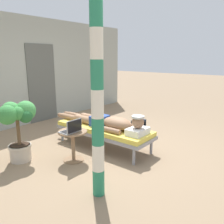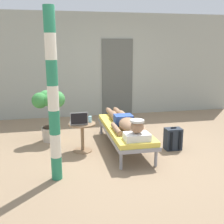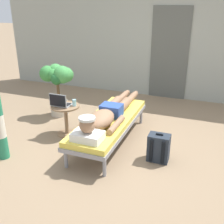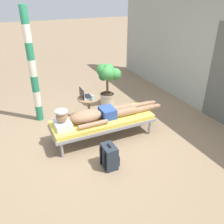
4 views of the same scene
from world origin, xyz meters
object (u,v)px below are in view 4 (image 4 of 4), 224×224
at_px(lounge_chair, 103,121).
at_px(side_table, 89,105).
at_px(potted_plant, 107,78).
at_px(person_reclining, 98,115).
at_px(drink_glass, 93,98).
at_px(backpack, 109,157).
at_px(porch_post, 32,68).
at_px(laptop, 85,95).

relative_size(lounge_chair, side_table, 3.79).
distance_m(side_table, potted_plant, 0.95).
height_order(person_reclining, drink_glass, person_reclining).
relative_size(backpack, porch_post, 0.18).
height_order(person_reclining, potted_plant, potted_plant).
relative_size(lounge_chair, backpack, 4.67).
relative_size(person_reclining, porch_post, 0.92).
xyz_separation_m(lounge_chair, porch_post, (-1.26, -1.00, 0.84)).
xyz_separation_m(side_table, laptop, (-0.06, -0.05, 0.23)).
height_order(lounge_chair, drink_glass, drink_glass).
distance_m(laptop, porch_post, 1.19).
bearing_deg(backpack, porch_post, -160.64).
bearing_deg(drink_glass, porch_post, -121.07).
height_order(side_table, drink_glass, drink_glass).
distance_m(side_table, laptop, 0.24).
distance_m(person_reclining, porch_post, 1.68).
xyz_separation_m(backpack, potted_plant, (-2.19, 0.95, 0.49)).
relative_size(potted_plant, porch_post, 0.43).
height_order(side_table, porch_post, porch_post).
bearing_deg(lounge_chair, potted_plant, 152.38).
xyz_separation_m(drink_glass, backpack, (1.49, -0.30, -0.38)).
relative_size(drink_glass, backpack, 0.26).
height_order(backpack, porch_post, porch_post).
distance_m(lounge_chair, porch_post, 1.81).
distance_m(laptop, drink_glass, 0.23).
relative_size(side_table, porch_post, 0.22).
bearing_deg(lounge_chair, porch_post, -141.63).
bearing_deg(porch_post, person_reclining, 35.39).
xyz_separation_m(person_reclining, laptop, (-0.84, 0.05, 0.06)).
bearing_deg(porch_post, side_table, 64.45).
height_order(lounge_chair, side_table, side_table).
bearing_deg(potted_plant, porch_post, -87.38).
height_order(laptop, porch_post, porch_post).
bearing_deg(side_table, drink_glass, 16.02).
xyz_separation_m(drink_glass, porch_post, (-0.63, -1.04, 0.60)).
bearing_deg(drink_glass, laptop, -155.81).
bearing_deg(lounge_chair, laptop, -176.47).
bearing_deg(potted_plant, person_reclining, -30.96).
xyz_separation_m(lounge_chair, backpack, (0.85, -0.25, -0.15)).
xyz_separation_m(person_reclining, drink_glass, (-0.63, 0.14, 0.06)).
distance_m(lounge_chair, laptop, 0.88).
height_order(side_table, potted_plant, potted_plant).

